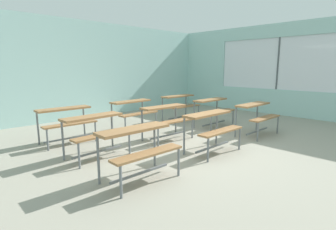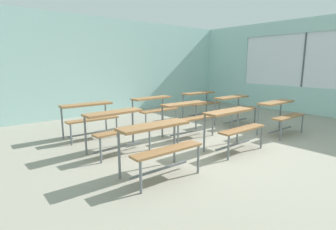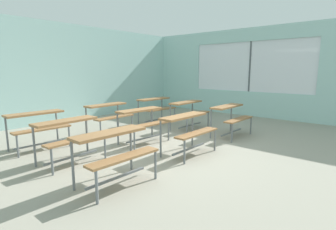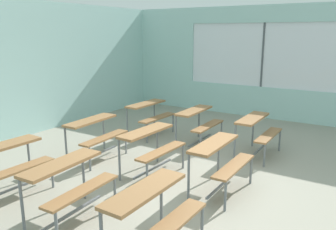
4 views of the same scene
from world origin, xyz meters
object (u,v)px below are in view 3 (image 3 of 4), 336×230
Objects in this scene: desk_bench_r2c0 at (38,122)px; desk_bench_r2c2 at (156,104)px; desk_bench_r1c2 at (189,108)px; desk_bench_r2c1 at (109,111)px; desk_bench_r1c1 at (143,118)px; desk_bench_r0c1 at (188,125)px; desk_bench_r1c0 at (70,131)px; desk_bench_r0c0 at (114,145)px; desk_bench_r0c2 at (231,113)px.

desk_bench_r2c2 is at bearing 1.76° from desk_bench_r2c0.
desk_bench_r2c1 is at bearing 144.64° from desk_bench_r1c2.
desk_bench_r1c1 is 1.77m from desk_bench_r1c2.
desk_bench_r1c0 is (-1.71, 1.26, 0.00)m from desk_bench_r0c1.
desk_bench_r2c1 is at bearing 33.06° from desk_bench_r1c0.
desk_bench_r0c0 is 1.01× the size of desk_bench_r0c2.
desk_bench_r2c2 is (3.56, 2.54, 0.00)m from desk_bench_r0c0.
desk_bench_r0c2 and desk_bench_r1c1 have the same top height.
desk_bench_r0c0 is at bearing -142.17° from desk_bench_r2c2.
desk_bench_r1c0 is 1.00× the size of desk_bench_r2c1.
desk_bench_r0c0 and desk_bench_r1c0 have the same top height.
desk_bench_r2c0 is (-3.48, 1.25, 0.00)m from desk_bench_r1c2.
desk_bench_r1c1 is at bearing 36.69° from desk_bench_r0c0.
desk_bench_r2c2 is at bearing 89.73° from desk_bench_r0c2.
desk_bench_r0c0 is at bearing -178.98° from desk_bench_r0c2.
desk_bench_r0c1 and desk_bench_r2c0 have the same top height.
desk_bench_r1c1 is 2.22m from desk_bench_r2c2.
desk_bench_r1c0 is (0.05, 1.29, 0.00)m from desk_bench_r0c0.
desk_bench_r0c2 is at bearing -56.59° from desk_bench_r2c1.
desk_bench_r1c0 is 1.00× the size of desk_bench_r2c2.
desk_bench_r2c2 is (3.51, 1.24, 0.00)m from desk_bench_r1c0.
desk_bench_r1c1 and desk_bench_r2c1 have the same top height.
desk_bench_r0c0 is 3.54m from desk_bench_r0c2.
desk_bench_r1c0 and desk_bench_r1c1 have the same top height.
desk_bench_r0c2 is (3.54, 0.05, 0.00)m from desk_bench_r0c0.
desk_bench_r0c0 and desk_bench_r0c2 have the same top height.
desk_bench_r0c1 and desk_bench_r2c2 have the same top height.
desk_bench_r0c2 is (1.77, 0.01, 0.00)m from desk_bench_r0c1.
desk_bench_r0c0 is 3.76m from desk_bench_r1c2.
desk_bench_r0c1 is 0.99× the size of desk_bench_r2c0.
desk_bench_r1c1 is 1.27m from desk_bench_r2c1.
desk_bench_r2c0 and desk_bench_r2c2 have the same top height.
desk_bench_r0c0 is 0.99× the size of desk_bench_r1c0.
desk_bench_r1c0 is 1.24m from desk_bench_r2c0.
desk_bench_r1c2 is 1.25m from desk_bench_r2c2.
desk_bench_r2c0 is (0.05, 2.54, 0.00)m from desk_bench_r0c0.
desk_bench_r0c2 is 3.02m from desk_bench_r2c1.
desk_bench_r1c0 is 1.00× the size of desk_bench_r2c0.
desk_bench_r0c1 is at bearing -123.26° from desk_bench_r2c2.
desk_bench_r0c2 is at bearing -89.55° from desk_bench_r1c2.
desk_bench_r2c0 is at bearing 160.35° from desk_bench_r1c2.
desk_bench_r0c1 is at bearing -144.47° from desk_bench_r1c2.
desk_bench_r1c2 and desk_bench_r2c2 have the same top height.
desk_bench_r1c2 is 0.99× the size of desk_bench_r2c0.
desk_bench_r0c2 is 0.98× the size of desk_bench_r2c2.
desk_bench_r0c0 is 2.16m from desk_bench_r1c1.
desk_bench_r2c0 is (-1.72, 2.51, 0.00)m from desk_bench_r0c1.
desk_bench_r0c2 is 2.15m from desk_bench_r1c1.
desk_bench_r2c2 is at bearing 54.70° from desk_bench_r0c1.
desk_bench_r0c2 and desk_bench_r1c2 have the same top height.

